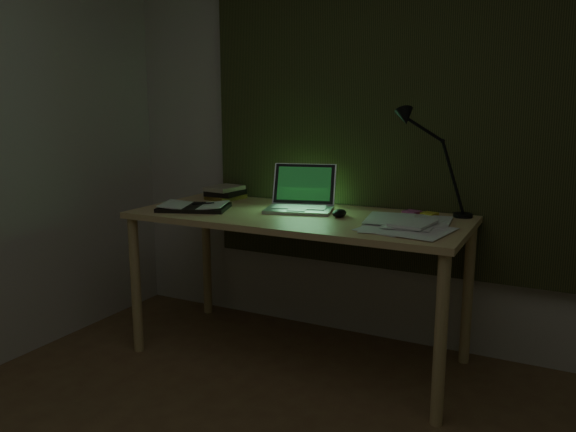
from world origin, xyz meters
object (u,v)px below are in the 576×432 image
loose_papers (403,223)px  open_textbook (194,207)px  book_stack (225,192)px  laptop (299,188)px  desk_lamp (466,166)px  desk (298,287)px

loose_papers → open_textbook: bearing=-175.2°
open_textbook → book_stack: bearing=75.6°
laptop → desk_lamp: bearing=0.3°
desk → desk_lamp: size_ratio=3.33×
desk → laptop: bearing=113.1°
book_stack → desk: bearing=-21.4°
desk → open_textbook: open_textbook is taller
loose_papers → laptop: bearing=169.3°
loose_papers → desk: bearing=176.4°
laptop → book_stack: (-0.58, 0.16, -0.08)m
desk → laptop: 0.54m
laptop → desk_lamp: (0.83, 0.23, 0.14)m
book_stack → desk_lamp: 1.43m
book_stack → loose_papers: book_stack is taller
open_textbook → book_stack: size_ratio=1.71×
laptop → open_textbook: size_ratio=1.08×
book_stack → desk_lamp: size_ratio=0.41×
open_textbook → book_stack: book_stack is taller
laptop → open_textbook: bearing=-174.1°
open_textbook → loose_papers: 1.16m
book_stack → laptop: bearing=-15.6°
book_stack → loose_papers: size_ratio=0.55×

